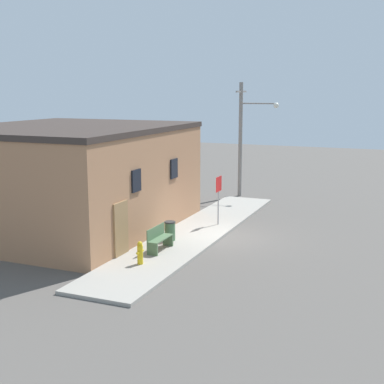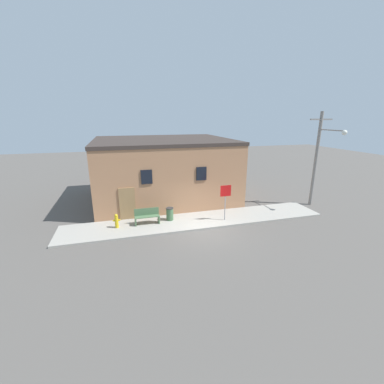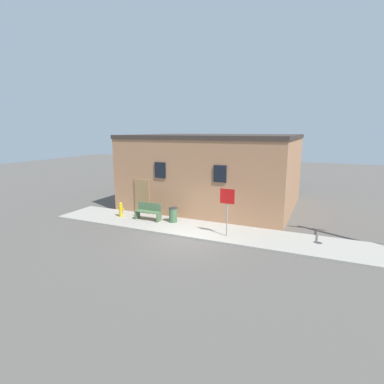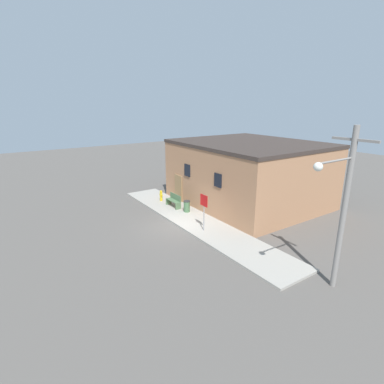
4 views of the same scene
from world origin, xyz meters
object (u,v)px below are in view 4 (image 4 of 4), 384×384
at_px(trash_bin, 187,206).
at_px(utility_pole, 342,204).
at_px(stop_sign, 204,206).
at_px(bench, 174,201).
at_px(fire_hydrant, 161,196).

relative_size(trash_bin, utility_pole, 0.12).
xyz_separation_m(stop_sign, bench, (-4.81, 0.76, -1.14)).
height_order(fire_hydrant, bench, bench).
bearing_deg(bench, fire_hydrant, -176.16).
relative_size(stop_sign, trash_bin, 2.79).
bearing_deg(stop_sign, bench, 171.04).
xyz_separation_m(bench, utility_pole, (12.43, 0.41, 3.18)).
bearing_deg(fire_hydrant, utility_pole, 2.13).
bearing_deg(bench, utility_pole, 1.88).
bearing_deg(stop_sign, trash_bin, 164.12).
xyz_separation_m(bench, trash_bin, (1.45, 0.20, -0.06)).
bearing_deg(fire_hydrant, trash_bin, 5.56).
bearing_deg(utility_pole, trash_bin, -178.90).
relative_size(stop_sign, bench, 1.53).
bearing_deg(trash_bin, fire_hydrant, -174.44).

